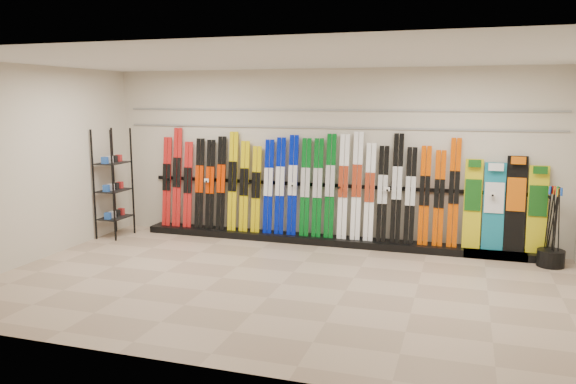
% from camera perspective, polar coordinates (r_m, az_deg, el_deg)
% --- Properties ---
extents(floor, '(8.00, 8.00, 0.00)m').
position_cam_1_polar(floor, '(7.74, -0.65, -9.32)').
color(floor, gray).
rests_on(floor, ground).
extents(back_wall, '(8.00, 0.00, 8.00)m').
position_cam_1_polar(back_wall, '(9.78, 3.92, 3.62)').
color(back_wall, beige).
rests_on(back_wall, floor).
extents(left_wall, '(0.00, 5.00, 5.00)m').
position_cam_1_polar(left_wall, '(9.43, -24.45, 2.58)').
color(left_wall, beige).
rests_on(left_wall, floor).
extents(ceiling, '(8.00, 8.00, 0.00)m').
position_cam_1_polar(ceiling, '(7.34, -0.70, 13.44)').
color(ceiling, silver).
rests_on(ceiling, back_wall).
extents(ski_rack_base, '(8.00, 0.40, 0.12)m').
position_cam_1_polar(ski_rack_base, '(9.77, 4.81, -4.98)').
color(ski_rack_base, black).
rests_on(ski_rack_base, floor).
extents(skis, '(5.37, 0.23, 1.84)m').
position_cam_1_polar(skis, '(9.80, 1.09, 0.50)').
color(skis, red).
rests_on(skis, ski_rack_base).
extents(snowboards, '(1.25, 0.23, 1.49)m').
position_cam_1_polar(snowboards, '(9.47, 21.16, -1.31)').
color(snowboards, gold).
rests_on(snowboards, ski_rack_base).
extents(accessory_rack, '(0.40, 0.60, 1.96)m').
position_cam_1_polar(accessory_rack, '(10.63, -17.31, 0.87)').
color(accessory_rack, black).
rests_on(accessory_rack, floor).
extents(pole_bin, '(0.40, 0.40, 0.25)m').
position_cam_1_polar(pole_bin, '(9.35, 25.12, -6.11)').
color(pole_bin, black).
rests_on(pole_bin, floor).
extents(ski_poles, '(0.21, 0.34, 1.18)m').
position_cam_1_polar(ski_poles, '(9.31, 25.34, -3.12)').
color(ski_poles, black).
rests_on(ski_poles, pole_bin).
extents(slatwall_rail_0, '(7.60, 0.02, 0.03)m').
position_cam_1_polar(slatwall_rail_0, '(9.72, 3.93, 6.54)').
color(slatwall_rail_0, gray).
rests_on(slatwall_rail_0, back_wall).
extents(slatwall_rail_1, '(7.60, 0.02, 0.03)m').
position_cam_1_polar(slatwall_rail_1, '(9.71, 3.95, 8.31)').
color(slatwall_rail_1, gray).
rests_on(slatwall_rail_1, back_wall).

